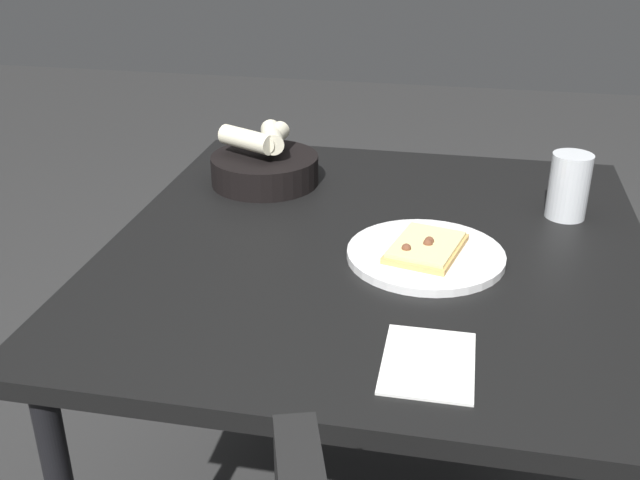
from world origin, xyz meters
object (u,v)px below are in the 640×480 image
(pizza_plate, at_px, (426,253))
(bread_basket, at_px, (264,165))
(dining_table, at_px, (377,274))
(beer_glass, at_px, (568,190))

(pizza_plate, xyz_separation_m, bread_basket, (-0.28, -0.36, 0.03))
(bread_basket, bearing_deg, dining_table, 48.63)
(dining_table, height_order, pizza_plate, pizza_plate)
(dining_table, bearing_deg, beer_glass, 118.75)
(dining_table, distance_m, bread_basket, 0.37)
(beer_glass, bearing_deg, bread_basket, -95.37)
(pizza_plate, distance_m, beer_glass, 0.34)
(pizza_plate, bearing_deg, dining_table, -118.75)
(beer_glass, bearing_deg, pizza_plate, -47.02)
(dining_table, relative_size, bread_basket, 4.45)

